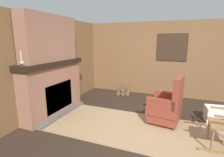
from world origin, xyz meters
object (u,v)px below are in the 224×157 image
object	(u,v)px
armchair	(167,107)
storage_case	(55,57)
oil_lamp_vase	(23,60)
laundry_basket	(218,114)
firewood_stack	(123,91)

from	to	relation	value
armchair	storage_case	bearing A→B (deg)	14.43
oil_lamp_vase	laundry_basket	bearing A→B (deg)	24.74
laundry_basket	oil_lamp_vase	size ratio (longest dim) A/B	1.99
armchair	oil_lamp_vase	world-z (taller)	oil_lamp_vase
firewood_stack	armchair	bearing A→B (deg)	-47.14
firewood_stack	storage_case	world-z (taller)	storage_case
firewood_stack	laundry_basket	xyz separation A→B (m)	(2.57, -1.16, 0.07)
oil_lamp_vase	armchair	bearing A→B (deg)	24.85
laundry_basket	storage_case	distance (m)	3.98
laundry_basket	firewood_stack	bearing A→B (deg)	155.80
laundry_basket	oil_lamp_vase	distance (m)	4.27
storage_case	oil_lamp_vase	bearing A→B (deg)	-90.01
armchair	oil_lamp_vase	size ratio (longest dim) A/B	3.82
storage_case	firewood_stack	bearing A→B (deg)	59.43
firewood_stack	laundry_basket	bearing A→B (deg)	-24.20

